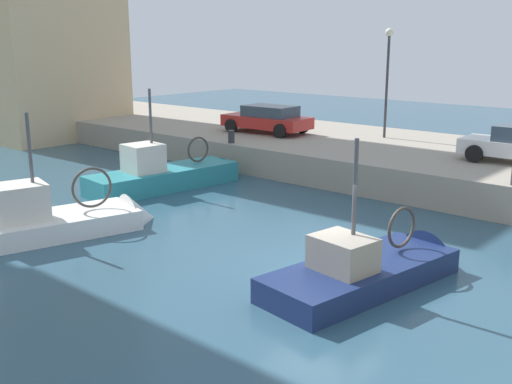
{
  "coord_description": "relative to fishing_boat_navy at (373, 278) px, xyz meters",
  "views": [
    {
      "loc": [
        -11.87,
        -8.06,
        5.62
      ],
      "look_at": [
        1.45,
        3.47,
        1.2
      ],
      "focal_mm": 43.26,
      "sensor_mm": 36.0,
      "label": 1
    }
  ],
  "objects": [
    {
      "name": "quay_streetlamp",
      "position": [
        12.75,
        6.98,
        4.35
      ],
      "size": [
        0.36,
        0.36,
        4.83
      ],
      "color": "#38383D",
      "rests_on": "quay_wall"
    },
    {
      "name": "fishing_boat_teal",
      "position": [
        3.23,
        10.86,
        0.03
      ],
      "size": [
        6.94,
        2.64,
        4.63
      ],
      "color": "teal",
      "rests_on": "ground"
    },
    {
      "name": "parked_car_red",
      "position": [
        10.35,
        11.91,
        1.78
      ],
      "size": [
        2.22,
        4.35,
        1.31
      ],
      "color": "red",
      "rests_on": "quay_wall"
    },
    {
      "name": "fishing_boat_white",
      "position": [
        -2.85,
        8.89,
        0.06
      ],
      "size": [
        6.4,
        3.41,
        4.53
      ],
      "color": "white",
      "rests_on": "ground"
    },
    {
      "name": "water_surface",
      "position": [
        -0.25,
        1.23,
        -0.1
      ],
      "size": [
        80.0,
        80.0,
        0.0
      ],
      "primitive_type": "plane",
      "color": "#2D5166",
      "rests_on": "ground"
    },
    {
      "name": "fishing_boat_navy",
      "position": [
        0.0,
        0.0,
        0.0
      ],
      "size": [
        6.11,
        2.78,
        4.37
      ],
      "color": "navy",
      "rests_on": "ground"
    },
    {
      "name": "quay_wall",
      "position": [
        11.25,
        1.23,
        0.5
      ],
      "size": [
        9.0,
        56.0,
        1.2
      ],
      "primitive_type": "cube",
      "color": "#9E9384",
      "rests_on": "ground"
    },
    {
      "name": "mooring_bollard_mid",
      "position": [
        7.1,
        11.23,
        1.38
      ],
      "size": [
        0.28,
        0.28,
        0.55
      ],
      "primitive_type": "cylinder",
      "color": "#2D2D33",
      "rests_on": "quay_wall"
    }
  ]
}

